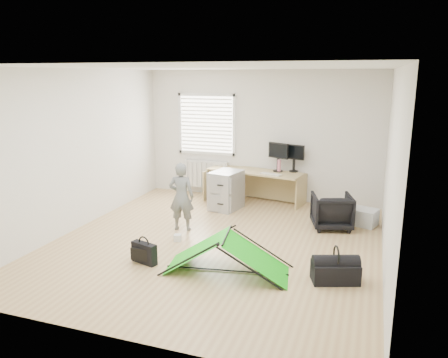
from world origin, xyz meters
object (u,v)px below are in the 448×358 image
(thermos, at_px, (279,166))
(storage_crate, at_px, (361,217))
(monitor_right, at_px, (294,162))
(laptop_bag, at_px, (144,253))
(monitor_left, at_px, (278,161))
(desk, at_px, (254,187))
(office_chair, at_px, (332,211))
(person, at_px, (181,197))
(duffel_bag, at_px, (335,272))
(filing_cabinet, at_px, (226,190))
(kite, at_px, (227,254))

(thermos, relative_size, storage_crate, 0.48)
(monitor_right, relative_size, laptop_bag, 1.07)
(monitor_left, bearing_deg, desk, -145.33)
(office_chair, bearing_deg, storage_crate, -160.70)
(office_chair, distance_m, person, 2.60)
(desk, bearing_deg, duffel_bag, -47.78)
(office_chair, bearing_deg, duffel_bag, 80.72)
(thermos, height_order, storage_crate, thermos)
(monitor_left, xyz_separation_m, monitor_right, (0.31, 0.08, -0.01))
(person, xyz_separation_m, storage_crate, (2.90, 1.28, -0.44))
(person, distance_m, duffel_bag, 2.93)
(filing_cabinet, relative_size, monitor_right, 1.78)
(monitor_left, relative_size, person, 0.39)
(office_chair, bearing_deg, monitor_right, -70.64)
(duffel_bag, bearing_deg, storage_crate, 65.09)
(person, relative_size, kite, 0.70)
(thermos, xyz_separation_m, laptop_bag, (-1.17, -3.48, -0.65))
(person, bearing_deg, office_chair, -168.57)
(monitor_right, bearing_deg, duffel_bag, -56.67)
(monitor_left, height_order, kite, monitor_left)
(monitor_left, distance_m, duffel_bag, 3.63)
(filing_cabinet, height_order, office_chair, filing_cabinet)
(duffel_bag, bearing_deg, monitor_left, 94.96)
(desk, bearing_deg, office_chair, -22.13)
(desk, distance_m, office_chair, 1.99)
(monitor_left, relative_size, thermos, 1.79)
(monitor_right, distance_m, thermos, 0.32)
(filing_cabinet, relative_size, duffel_bag, 1.29)
(monitor_left, height_order, duffel_bag, monitor_left)
(desk, relative_size, person, 1.68)
(storage_crate, xyz_separation_m, laptop_bag, (-2.83, -2.70, 0.00))
(person, bearing_deg, desk, -119.77)
(office_chair, relative_size, storage_crate, 1.27)
(monitor_left, height_order, thermos, monitor_left)
(monitor_right, bearing_deg, person, -110.47)
(desk, xyz_separation_m, storage_crate, (2.16, -0.73, -0.19))
(monitor_right, distance_m, kite, 3.55)
(filing_cabinet, relative_size, office_chair, 1.14)
(thermos, distance_m, laptop_bag, 3.73)
(kite, bearing_deg, monitor_left, 81.26)
(person, distance_m, kite, 1.83)
(thermos, relative_size, kite, 0.15)
(monitor_left, bearing_deg, thermos, -33.63)
(thermos, distance_m, kite, 3.40)
(filing_cabinet, height_order, monitor_right, monitor_right)
(thermos, xyz_separation_m, kite, (0.02, -3.36, -0.54))
(storage_crate, bearing_deg, person, -156.13)
(filing_cabinet, height_order, person, person)
(monitor_right, relative_size, storage_crate, 0.82)
(filing_cabinet, xyz_separation_m, storage_crate, (2.57, -0.10, -0.23))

